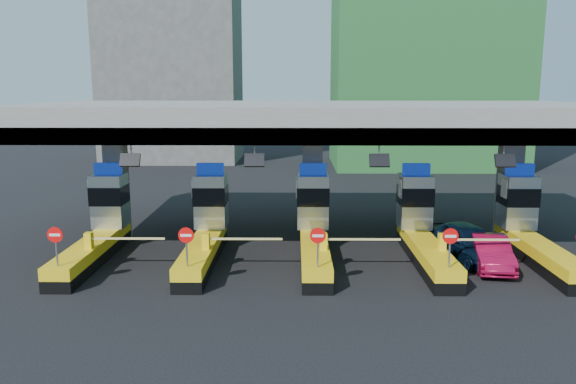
{
  "coord_description": "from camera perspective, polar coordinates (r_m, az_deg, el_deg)",
  "views": [
    {
      "loc": [
        -0.86,
        -25.17,
        7.74
      ],
      "look_at": [
        -1.19,
        0.0,
        3.07
      ],
      "focal_mm": 35.0,
      "sensor_mm": 36.0,
      "label": 1
    }
  ],
  "objects": [
    {
      "name": "toll_lane_left",
      "position": [
        26.55,
        -8.25,
        -3.42
      ],
      "size": [
        4.43,
        8.0,
        4.16
      ],
      "color": "black",
      "rests_on": "ground"
    },
    {
      "name": "toll_lane_far_right",
      "position": [
        28.39,
        23.26,
        -3.27
      ],
      "size": [
        4.43,
        8.0,
        4.16
      ],
      "color": "black",
      "rests_on": "ground"
    },
    {
      "name": "toll_lane_right",
      "position": [
        26.88,
        13.35,
        -3.43
      ],
      "size": [
        4.43,
        8.0,
        4.16
      ],
      "color": "black",
      "rests_on": "ground"
    },
    {
      "name": "van",
      "position": [
        26.97,
        17.79,
        -4.84
      ],
      "size": [
        3.14,
        5.24,
        1.67
      ],
      "primitive_type": "imported",
      "rotation": [
        0.0,
        0.0,
        0.25
      ],
      "color": "black",
      "rests_on": "ground"
    },
    {
      "name": "bg_building_scaffold",
      "position": [
        58.94,
        13.92,
        16.3
      ],
      "size": [
        18.0,
        12.0,
        28.0
      ],
      "primitive_type": "cube",
      "color": "#1E5926",
      "rests_on": "ground"
    },
    {
      "name": "bg_building_concrete",
      "position": [
        62.58,
        -11.61,
        11.45
      ],
      "size": [
        14.0,
        10.0,
        18.0
      ],
      "primitive_type": "cube",
      "color": "#4C4C49",
      "rests_on": "ground"
    },
    {
      "name": "toll_lane_far_left",
      "position": [
        27.78,
        -18.51,
        -3.25
      ],
      "size": [
        4.43,
        8.0,
        4.16
      ],
      "color": "black",
      "rests_on": "ground"
    },
    {
      "name": "ground",
      "position": [
        26.35,
        2.61,
        -6.58
      ],
      "size": [
        120.0,
        120.0,
        0.0
      ],
      "primitive_type": "plane",
      "color": "black",
      "rests_on": "ground"
    },
    {
      "name": "red_car",
      "position": [
        26.15,
        19.84,
        -5.76
      ],
      "size": [
        2.04,
        4.39,
        1.39
      ],
      "primitive_type": "imported",
      "rotation": [
        0.0,
        0.0,
        -0.14
      ],
      "color": "maroon",
      "rests_on": "ground"
    },
    {
      "name": "toll_canopy",
      "position": [
        28.11,
        2.53,
        7.22
      ],
      "size": [
        28.0,
        12.09,
        7.0
      ],
      "color": "slate",
      "rests_on": "ground"
    },
    {
      "name": "toll_lane_center",
      "position": [
        26.25,
        2.62,
        -3.49
      ],
      "size": [
        4.43,
        8.0,
        4.16
      ],
      "color": "black",
      "rests_on": "ground"
    }
  ]
}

